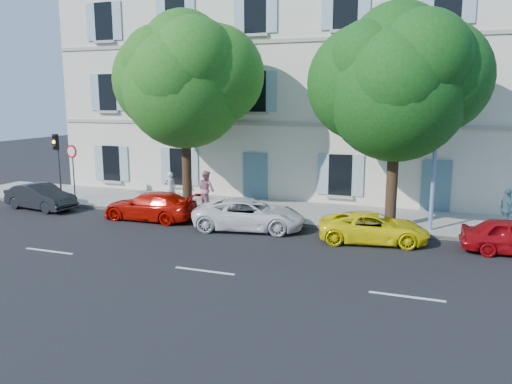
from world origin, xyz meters
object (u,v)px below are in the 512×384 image
at_px(traffic_light, 57,153).
at_px(car_yellow_supercar, 374,228).
at_px(car_dark_sedan, 41,197).
at_px(tree_right, 396,91).
at_px(car_red_coupe, 150,206).
at_px(car_white_coupe, 249,214).
at_px(street_lamp, 437,116).
at_px(pedestrian_c, 507,209).
at_px(pedestrian_b, 206,190).
at_px(pedestrian_a, 170,187).
at_px(tree_left, 185,87).
at_px(road_sign, 72,161).

bearing_deg(traffic_light, car_yellow_supercar, -6.34).
height_order(car_dark_sedan, tree_right, tree_right).
relative_size(car_red_coupe, car_white_coupe, 0.94).
distance_m(street_lamp, pedestrian_c, 4.70).
relative_size(car_red_coupe, pedestrian_c, 2.55).
relative_size(car_yellow_supercar, pedestrian_c, 2.40).
distance_m(tree_right, pedestrian_b, 9.54).
height_order(traffic_light, pedestrian_a, traffic_light).
xyz_separation_m(car_white_coupe, traffic_light, (-10.92, 1.60, 1.96)).
distance_m(tree_left, road_sign, 7.08).
distance_m(car_red_coupe, road_sign, 5.84).
distance_m(car_white_coupe, pedestrian_b, 3.80).
distance_m(car_white_coupe, street_lamp, 8.17).
distance_m(car_dark_sedan, tree_left, 8.78).
distance_m(car_white_coupe, road_sign, 10.32).
bearing_deg(tree_right, pedestrian_c, 14.59).
height_order(street_lamp, pedestrian_c, street_lamp).
bearing_deg(traffic_light, car_dark_sedan, -83.45).
relative_size(car_white_coupe, tree_right, 0.54).
bearing_deg(pedestrian_b, car_red_coupe, 81.72).
distance_m(car_white_coupe, pedestrian_c, 10.11).
bearing_deg(tree_left, car_dark_sedan, -162.27).
bearing_deg(pedestrian_a, car_dark_sedan, -16.67).
xyz_separation_m(tree_right, road_sign, (-15.46, 0.02, -3.33)).
bearing_deg(car_white_coupe, car_yellow_supercar, -101.54).
xyz_separation_m(car_white_coupe, car_yellow_supercar, (4.97, -0.16, -0.07)).
relative_size(road_sign, pedestrian_a, 1.82).
bearing_deg(car_yellow_supercar, car_white_coupe, 79.12).
height_order(car_red_coupe, car_white_coupe, car_white_coupe).
xyz_separation_m(tree_left, pedestrian_c, (13.69, 0.52, -4.80)).
bearing_deg(tree_right, car_white_coupe, -162.87).
bearing_deg(pedestrian_c, car_red_coupe, 84.12).
distance_m(road_sign, street_lamp, 17.16).
distance_m(car_white_coupe, tree_left, 6.90).
relative_size(traffic_light, street_lamp, 0.43).
height_order(traffic_light, pedestrian_c, traffic_light).
bearing_deg(road_sign, pedestrian_c, 3.19).
bearing_deg(tree_right, car_yellow_supercar, -103.30).
bearing_deg(car_red_coupe, traffic_light, -103.32).
xyz_separation_m(car_dark_sedan, street_lamp, (17.68, 1.57, 3.99)).
height_order(car_white_coupe, car_yellow_supercar, car_white_coupe).
xyz_separation_m(car_red_coupe, car_yellow_supercar, (9.64, -0.24, -0.06)).
bearing_deg(car_white_coupe, street_lamp, -86.16).
height_order(car_red_coupe, pedestrian_a, pedestrian_a).
height_order(car_white_coupe, pedestrian_c, pedestrian_c).
bearing_deg(traffic_light, pedestrian_c, 3.28).
height_order(tree_right, pedestrian_a, tree_right).
bearing_deg(car_dark_sedan, car_yellow_supercar, -82.29).
xyz_separation_m(car_red_coupe, pedestrian_a, (-0.60, 2.83, 0.31)).
xyz_separation_m(pedestrian_b, pedestrian_c, (12.72, 0.50, -0.08)).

